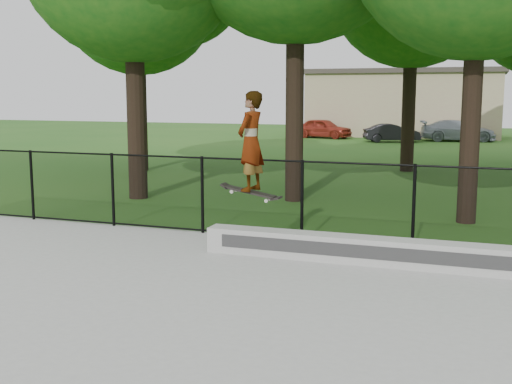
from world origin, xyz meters
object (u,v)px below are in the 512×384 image
(grind_ledge, at_px, (371,251))
(car_b, at_px, (392,133))
(car_a, at_px, (323,128))
(skater_airborne, at_px, (251,143))
(car_c, at_px, (458,131))

(grind_ledge, height_order, car_b, car_b)
(car_a, distance_m, car_b, 4.89)
(car_a, height_order, car_b, car_a)
(grind_ledge, xyz_separation_m, car_a, (-7.91, 29.12, 0.34))
(car_b, bearing_deg, grind_ledge, 166.51)
(car_a, distance_m, skater_airborne, 29.96)
(car_b, bearing_deg, car_a, 46.14)
(car_b, bearing_deg, skater_airborne, 162.40)
(skater_airborne, bearing_deg, car_b, 93.07)
(grind_ledge, height_order, skater_airborne, skater_airborne)
(car_b, distance_m, car_c, 4.04)
(car_b, height_order, car_c, car_c)
(skater_airborne, bearing_deg, car_a, 101.49)
(car_a, relative_size, skater_airborne, 1.99)
(grind_ledge, bearing_deg, skater_airborne, -173.76)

